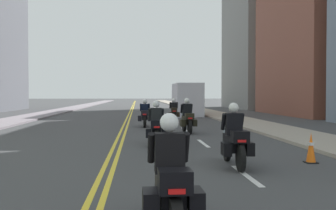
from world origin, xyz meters
name	(u,v)px	position (x,y,z in m)	size (l,w,h in m)	color
ground_plane	(132,110)	(0.00, 48.00, 0.00)	(264.00, 264.00, 0.00)	#3F4041
sidewalk_left	(67,109)	(-7.79, 48.00, 0.06)	(2.77, 144.00, 0.12)	gray
sidewalk_right	(195,109)	(7.79, 48.00, 0.06)	(2.77, 144.00, 0.12)	#9F9384
centreline_yellow_inner	(131,110)	(-0.12, 48.00, 0.00)	(0.12, 132.00, 0.01)	yellow
centreline_yellow_outer	(133,110)	(0.12, 48.00, 0.00)	(0.12, 132.00, 0.01)	yellow
lane_dashes_white	(171,119)	(3.20, 29.00, 0.00)	(0.14, 56.40, 0.01)	silver
building_right_2	(264,20)	(17.71, 51.83, 11.80)	(8.55, 14.67, 23.61)	gray
motorcycle_0	(170,184)	(1.16, 4.39, 0.64)	(0.77, 2.15, 1.60)	black
motorcycle_1	(234,141)	(3.19, 9.06, 0.67)	(0.77, 2.25, 1.64)	black
motorcycle_2	(156,127)	(1.40, 13.55, 0.65)	(0.77, 2.08, 1.63)	black
motorcycle_3	(187,119)	(3.10, 18.09, 0.67)	(0.78, 2.23, 1.68)	black
motorcycle_4	(145,115)	(1.14, 22.05, 0.64)	(0.78, 2.26, 1.58)	black
motorcycle_5	(174,112)	(3.19, 26.30, 0.64)	(0.78, 2.17, 1.58)	black
traffic_cone_0	(311,148)	(5.39, 9.49, 0.41)	(0.32, 0.32, 0.82)	black
traffic_cone_1	(236,125)	(5.44, 17.93, 0.39)	(0.35, 0.35, 0.80)	black
parked_truck	(186,101)	(5.00, 34.10, 1.27)	(2.20, 6.50, 2.80)	beige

